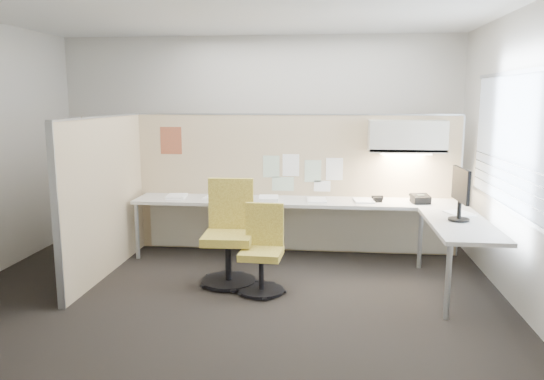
# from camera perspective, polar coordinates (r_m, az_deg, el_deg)

# --- Properties ---
(floor) EXTENTS (5.50, 4.50, 0.01)m
(floor) POSITION_cam_1_polar(r_m,az_deg,el_deg) (5.54, -4.48, -10.95)
(floor) COLOR black
(floor) RESTS_ON ground
(ceiling) EXTENTS (5.50, 4.50, 0.01)m
(ceiling) POSITION_cam_1_polar(r_m,az_deg,el_deg) (5.25, -4.92, 19.09)
(ceiling) COLOR white
(ceiling) RESTS_ON wall_back
(wall_back) EXTENTS (5.50, 0.02, 2.80)m
(wall_back) POSITION_cam_1_polar(r_m,az_deg,el_deg) (7.42, -1.44, 5.53)
(wall_back) COLOR beige
(wall_back) RESTS_ON ground
(wall_front) EXTENTS (5.50, 0.02, 2.80)m
(wall_front) POSITION_cam_1_polar(r_m,az_deg,el_deg) (3.05, -12.58, -0.99)
(wall_front) COLOR beige
(wall_front) RESTS_ON ground
(wall_right) EXTENTS (0.02, 4.50, 2.80)m
(wall_right) POSITION_cam_1_polar(r_m,az_deg,el_deg) (5.42, 25.27, 2.98)
(wall_right) COLOR beige
(wall_right) RESTS_ON ground
(window_pane) EXTENTS (0.01, 2.80, 1.30)m
(window_pane) POSITION_cam_1_polar(r_m,az_deg,el_deg) (5.40, 25.13, 4.57)
(window_pane) COLOR #97A1B0
(window_pane) RESTS_ON wall_right
(partition_back) EXTENTS (4.10, 0.06, 1.75)m
(partition_back) POSITION_cam_1_polar(r_m,az_deg,el_deg) (6.79, 2.47, 0.65)
(partition_back) COLOR #C5B188
(partition_back) RESTS_ON floor
(partition_left) EXTENTS (0.06, 2.20, 1.75)m
(partition_left) POSITION_cam_1_polar(r_m,az_deg,el_deg) (6.21, -17.48, -0.67)
(partition_left) COLOR #C5B188
(partition_left) RESTS_ON floor
(desk) EXTENTS (4.00, 2.07, 0.73)m
(desk) POSITION_cam_1_polar(r_m,az_deg,el_deg) (6.36, 5.60, -2.52)
(desk) COLOR beige
(desk) RESTS_ON floor
(overhead_bin) EXTENTS (0.90, 0.36, 0.38)m
(overhead_bin) POSITION_cam_1_polar(r_m,az_deg,el_deg) (6.56, 14.30, 5.62)
(overhead_bin) COLOR beige
(overhead_bin) RESTS_ON partition_back
(task_light_strip) EXTENTS (0.60, 0.06, 0.02)m
(task_light_strip) POSITION_cam_1_polar(r_m,az_deg,el_deg) (6.58, 14.22, 3.80)
(task_light_strip) COLOR #FFEABF
(task_light_strip) RESTS_ON overhead_bin
(pinned_papers) EXTENTS (1.01, 0.00, 0.47)m
(pinned_papers) POSITION_cam_1_polar(r_m,az_deg,el_deg) (6.73, 3.13, 1.92)
(pinned_papers) COLOR #8CBF8C
(pinned_papers) RESTS_ON partition_back
(poster) EXTENTS (0.28, 0.00, 0.35)m
(poster) POSITION_cam_1_polar(r_m,az_deg,el_deg) (6.97, -10.81, 5.25)
(poster) COLOR #E7501D
(poster) RESTS_ON partition_back
(chair_left) EXTENTS (0.47, 0.47, 0.88)m
(chair_left) POSITION_cam_1_polar(r_m,az_deg,el_deg) (5.44, -1.04, -6.68)
(chair_left) COLOR black
(chair_left) RESTS_ON floor
(chair_right) EXTENTS (0.58, 0.58, 1.09)m
(chair_right) POSITION_cam_1_polar(r_m,az_deg,el_deg) (5.69, -4.63, -4.94)
(chair_right) COLOR black
(chair_right) RESTS_ON floor
(monitor) EXTENTS (0.21, 0.51, 0.54)m
(monitor) POSITION_cam_1_polar(r_m,az_deg,el_deg) (5.65, 19.61, -0.08)
(monitor) COLOR black
(monitor) RESTS_ON desk
(phone) EXTENTS (0.24, 0.23, 0.12)m
(phone) POSITION_cam_1_polar(r_m,az_deg,el_deg) (6.51, 15.63, -0.94)
(phone) COLOR black
(phone) RESTS_ON desk
(stapler) EXTENTS (0.14, 0.06, 0.05)m
(stapler) POSITION_cam_1_polar(r_m,az_deg,el_deg) (6.62, 11.26, -0.82)
(stapler) COLOR black
(stapler) RESTS_ON desk
(tape_dispenser) EXTENTS (0.11, 0.08, 0.06)m
(tape_dispenser) POSITION_cam_1_polar(r_m,az_deg,el_deg) (6.47, 11.29, -1.03)
(tape_dispenser) COLOR black
(tape_dispenser) RESTS_ON desk
(coat_hook) EXTENTS (0.18, 0.48, 1.43)m
(coat_hook) POSITION_cam_1_polar(r_m,az_deg,el_deg) (5.62, -20.98, 3.57)
(coat_hook) COLOR silver
(coat_hook) RESTS_ON partition_left
(paper_stack_0) EXTENTS (0.26, 0.32, 0.03)m
(paper_stack_0) POSITION_cam_1_polar(r_m,az_deg,el_deg) (6.74, -10.22, -0.68)
(paper_stack_0) COLOR white
(paper_stack_0) RESTS_ON desk
(paper_stack_1) EXTENTS (0.27, 0.33, 0.02)m
(paper_stack_1) POSITION_cam_1_polar(r_m,az_deg,el_deg) (6.66, -6.20, -0.77)
(paper_stack_1) COLOR white
(paper_stack_1) RESTS_ON desk
(paper_stack_2) EXTENTS (0.26, 0.32, 0.05)m
(paper_stack_2) POSITION_cam_1_polar(r_m,az_deg,el_deg) (6.44, -0.36, -0.94)
(paper_stack_2) COLOR white
(paper_stack_2) RESTS_ON desk
(paper_stack_3) EXTENTS (0.25, 0.32, 0.02)m
(paper_stack_3) POSITION_cam_1_polar(r_m,az_deg,el_deg) (6.45, 4.83, -1.08)
(paper_stack_3) COLOR white
(paper_stack_3) RESTS_ON desk
(paper_stack_4) EXTENTS (0.25, 0.32, 0.02)m
(paper_stack_4) POSITION_cam_1_polar(r_m,az_deg,el_deg) (6.48, 9.85, -1.14)
(paper_stack_4) COLOR white
(paper_stack_4) RESTS_ON desk
(paper_stack_5) EXTENTS (0.32, 0.36, 0.02)m
(paper_stack_5) POSITION_cam_1_polar(r_m,az_deg,el_deg) (6.03, 19.51, -2.40)
(paper_stack_5) COLOR white
(paper_stack_5) RESTS_ON desk
(paper_stack_6) EXTENTS (0.26, 0.32, 0.03)m
(paper_stack_6) POSITION_cam_1_polar(r_m,az_deg,el_deg) (6.64, -3.54, -0.71)
(paper_stack_6) COLOR white
(paper_stack_6) RESTS_ON desk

